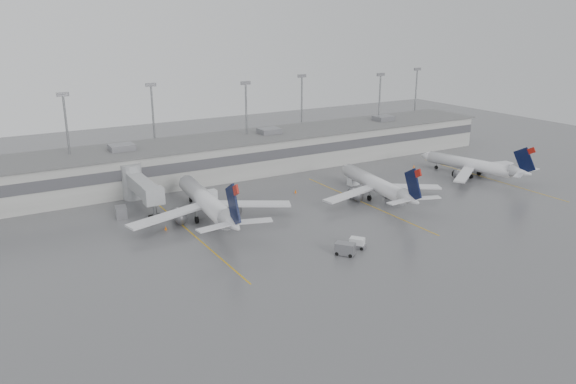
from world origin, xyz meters
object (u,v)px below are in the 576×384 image
jet_mid_right (377,184)px  jet_mid_left (208,202)px  baggage_tug (357,244)px  jet_far_right (474,165)px

jet_mid_right → jet_mid_left: bearing=178.9°
jet_mid_left → baggage_tug: 28.23m
jet_mid_right → jet_far_right: 29.35m
jet_mid_right → jet_far_right: jet_mid_right is taller
jet_mid_right → jet_far_right: bearing=11.4°
jet_mid_left → jet_far_right: size_ratio=1.23×
jet_mid_left → jet_mid_right: bearing=-3.9°
jet_mid_right → jet_far_right: size_ratio=1.08×
jet_mid_left → baggage_tug: (15.12, -23.69, -2.70)m
jet_mid_right → jet_far_right: (29.31, 1.66, -0.17)m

